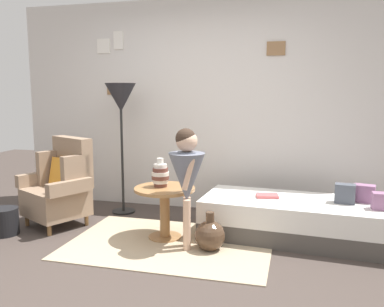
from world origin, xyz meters
The scene contains 14 objects.
ground_plane centered at (0.00, 0.00, 0.00)m, with size 12.00×12.00×0.00m, color #423833.
gallery_wall centered at (0.00, 1.95, 1.30)m, with size 4.80×0.12×2.60m.
rug centered at (0.02, 0.60, 0.01)m, with size 1.95×1.33×0.01m, color tan.
armchair centered at (-1.34, 0.89, 0.44)m, with size 0.90×0.82×0.97m.
daybed centered at (1.22, 1.08, 0.20)m, with size 1.96×0.95×0.40m.
pillow_mid centered at (1.84, 1.17, 0.49)m, with size 0.19×0.12×0.17m, color gray.
pillow_back centered at (1.65, 1.08, 0.49)m, with size 0.19×0.12×0.19m, color #474C56.
side_table centered at (-0.08, 0.75, 0.38)m, with size 0.61×0.61×0.53m.
vase_striped centered at (-0.13, 0.78, 0.65)m, with size 0.18×0.18×0.29m.
floor_lamp centered at (-0.87, 1.49, 1.34)m, with size 0.37×0.37×1.58m.
person_child centered at (0.21, 0.54, 0.73)m, with size 0.34×0.34×1.14m.
book_on_daybed centered at (0.91, 1.11, 0.42)m, with size 0.22×0.16×0.03m, color #C55A5D.
demijohn_near centered at (0.43, 0.55, 0.15)m, with size 0.28×0.28×0.37m.
magazine_basket centered at (-1.73, 0.43, 0.14)m, with size 0.28×0.28×0.28m, color black.
Camera 1 is at (1.18, -2.97, 1.45)m, focal length 37.65 mm.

